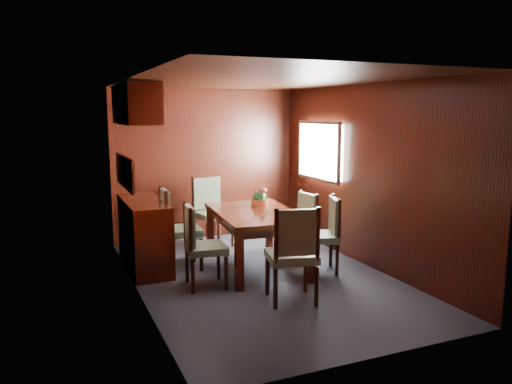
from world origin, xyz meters
name	(u,v)px	position (x,y,z in m)	size (l,w,h in m)	color
ground	(262,277)	(0.00, 0.00, 0.00)	(4.50, 4.50, 0.00)	#303542
room_shell	(244,145)	(-0.10, 0.33, 1.63)	(3.06, 4.52, 2.41)	black
sideboard	(144,234)	(-1.25, 1.00, 0.45)	(0.48, 1.40, 0.90)	#381007
dining_table	(256,219)	(0.09, 0.38, 0.65)	(1.16, 1.71, 0.76)	#381007
chair_left_near	(199,241)	(-0.80, -0.02, 0.55)	(0.50, 0.51, 0.99)	black
chair_left_far	(175,224)	(-0.89, 0.78, 0.59)	(0.52, 0.54, 1.07)	black
chair_right_near	(325,230)	(0.85, -0.08, 0.54)	(0.58, 0.59, 0.98)	black
chair_right_far	(301,222)	(0.87, 0.60, 0.51)	(0.47, 0.48, 0.92)	black
chair_head	(293,249)	(-0.03, -0.90, 0.59)	(0.60, 0.59, 1.07)	black
chair_foot	(210,207)	(-0.10, 1.73, 0.59)	(0.59, 0.57, 1.06)	black
flower_centerpiece	(260,195)	(0.33, 0.83, 0.88)	(0.26, 0.26, 0.26)	#C4673C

